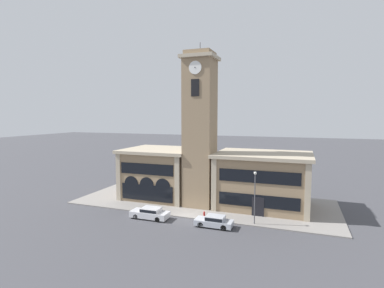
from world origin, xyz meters
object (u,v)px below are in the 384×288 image
(parked_car_mid, at_px, (214,221))
(street_lamp, at_px, (255,190))
(fire_hydrant, at_px, (204,215))
(parked_car_near, at_px, (150,213))

(parked_car_mid, relative_size, street_lamp, 0.70)
(parked_car_mid, bearing_deg, fire_hydrant, -46.90)
(parked_car_near, xyz_separation_m, parked_car_mid, (8.23, 0.00, -0.02))
(parked_car_near, bearing_deg, parked_car_mid, 179.97)
(parked_car_mid, relative_size, fire_hydrant, 4.98)
(street_lamp, bearing_deg, parked_car_mid, -152.81)
(street_lamp, xyz_separation_m, fire_hydrant, (-6.05, -0.20, -3.59))
(parked_car_near, height_order, parked_car_mid, parked_car_near)
(street_lamp, height_order, fire_hydrant, street_lamp)
(parked_car_near, bearing_deg, fire_hydrant, -162.96)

